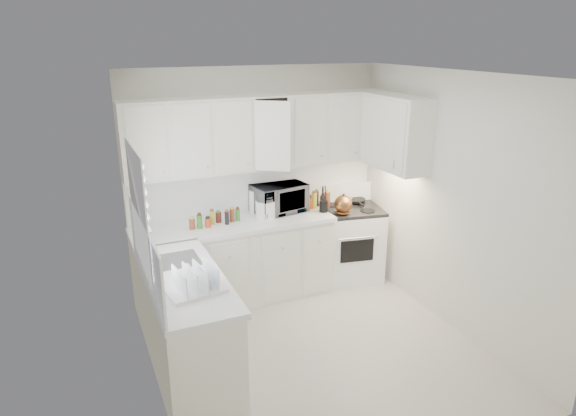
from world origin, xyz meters
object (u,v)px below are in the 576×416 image
utensil_crock (324,199)px  dish_rack (194,278)px  rice_cooker (266,207)px  tea_kettle (343,203)px  microwave (279,195)px  stove (348,234)px

utensil_crock → dish_rack: size_ratio=0.73×
utensil_crock → rice_cooker: bearing=172.1°
tea_kettle → microwave: size_ratio=0.44×
utensil_crock → stove: bearing=10.2°
stove → tea_kettle: 0.53m
rice_cooker → tea_kettle: bearing=-13.9°
stove → microwave: microwave is taller
tea_kettle → utensil_crock: utensil_crock is taller
tea_kettle → utensil_crock: bearing=150.7°
stove → rice_cooker: rice_cooker is taller
stove → rice_cooker: bearing=-171.1°
tea_kettle → dish_rack: size_ratio=0.59×
stove → rice_cooker: size_ratio=5.06×
tea_kettle → rice_cooker: size_ratio=1.13×
rice_cooker → dish_rack: bearing=-131.6°
rice_cooker → dish_rack: 1.83m
tea_kettle → utensil_crock: size_ratio=0.80×
microwave → rice_cooker: microwave is taller
rice_cooker → utensil_crock: utensil_crock is taller
stove → microwave: (-0.87, 0.15, 0.57)m
dish_rack → tea_kettle: bearing=22.2°
stove → rice_cooker: 1.18m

